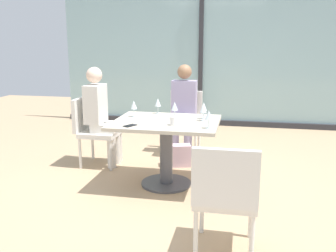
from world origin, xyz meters
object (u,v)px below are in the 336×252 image
at_px(chair_front_right, 225,193).
at_px(person_far_left, 100,112).
at_px(cell_phone_on_table, 130,126).
at_px(chair_near_window, 185,118).
at_px(wine_glass_0, 158,103).
at_px(dining_table_main, 166,138).
at_px(wine_glass_1, 134,105).
at_px(handbag_0, 179,155).
at_px(wine_glass_3, 209,115).
at_px(coffee_cup, 174,121).
at_px(wine_glass_4, 204,107).
at_px(wine_glass_5, 175,107).
at_px(chair_far_left, 93,127).
at_px(wine_glass_2, 203,109).
at_px(person_near_window, 184,105).

distance_m(chair_front_right, person_far_left, 2.47).
bearing_deg(cell_phone_on_table, chair_near_window, 107.64).
height_order(person_far_left, wine_glass_0, person_far_left).
xyz_separation_m(dining_table_main, wine_glass_1, (-0.41, 0.15, 0.32)).
height_order(wine_glass_0, handbag_0, wine_glass_0).
xyz_separation_m(wine_glass_0, cell_phone_on_table, (-0.13, -0.70, -0.13)).
bearing_deg(chair_near_window, wine_glass_3, -72.87).
bearing_deg(coffee_cup, wine_glass_4, 55.47).
distance_m(dining_table_main, wine_glass_5, 0.36).
distance_m(wine_glass_1, coffee_cup, 0.63).
relative_size(dining_table_main, coffee_cup, 12.56).
bearing_deg(handbag_0, wine_glass_3, -79.42).
height_order(dining_table_main, chair_near_window, chair_near_window).
bearing_deg(wine_glass_5, chair_far_left, 162.50).
bearing_deg(wine_glass_2, person_near_window, 109.44).
bearing_deg(person_near_window, wine_glass_5, -86.50).
bearing_deg(wine_glass_4, wine_glass_2, -85.89).
relative_size(chair_near_window, person_near_window, 0.69).
bearing_deg(chair_front_right, person_far_left, 132.64).
distance_m(wine_glass_4, cell_phone_on_table, 0.87).
bearing_deg(wine_glass_5, wine_glass_2, -13.38).
bearing_deg(chair_near_window, chair_far_left, -143.70).
relative_size(wine_glass_4, wine_glass_5, 1.00).
bearing_deg(wine_glass_0, person_near_window, 77.44).
distance_m(wine_glass_0, wine_glass_4, 0.59).
bearing_deg(chair_front_right, cell_phone_on_table, 136.05).
distance_m(wine_glass_1, wine_glass_2, 0.80).
height_order(wine_glass_3, wine_glass_5, same).
distance_m(person_far_left, cell_phone_on_table, 1.05).
xyz_separation_m(chair_far_left, cell_phone_on_table, (0.76, -0.83, 0.24)).
bearing_deg(chair_far_left, wine_glass_4, -12.28).
distance_m(chair_near_window, coffee_cup, 1.52).
distance_m(dining_table_main, person_far_left, 1.10).
relative_size(chair_near_window, chair_front_right, 1.00).
xyz_separation_m(person_far_left, wine_glass_0, (0.78, -0.13, 0.16)).
distance_m(person_near_window, wine_glass_3, 1.54).
relative_size(person_near_window, wine_glass_3, 6.81).
height_order(dining_table_main, wine_glass_4, wine_glass_4).
distance_m(chair_near_window, wine_glass_5, 1.20).
relative_size(wine_glass_2, handbag_0, 0.62).
xyz_separation_m(wine_glass_2, wine_glass_3, (0.09, -0.34, 0.00)).
relative_size(wine_glass_1, wine_glass_3, 1.00).
relative_size(wine_glass_3, handbag_0, 0.62).
bearing_deg(wine_glass_5, coffee_cup, -81.30).
bearing_deg(handbag_0, wine_glass_2, -73.40).
relative_size(dining_table_main, chair_front_right, 1.30).
bearing_deg(chair_front_right, dining_table_main, 118.68).
relative_size(wine_glass_1, wine_glass_2, 1.00).
relative_size(wine_glass_2, coffee_cup, 2.06).
bearing_deg(person_far_left, wine_glass_3, -28.38).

